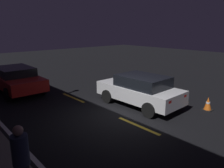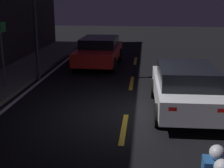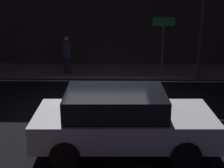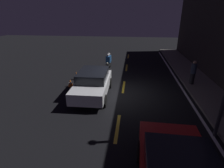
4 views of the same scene
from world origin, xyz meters
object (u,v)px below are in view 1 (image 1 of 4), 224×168
Objects in this scene: sedan_white at (140,89)px; traffic_cone_near at (208,104)px; taxi_red at (16,79)px; pedestrian at (21,161)px; traffic_cone_mid at (180,98)px.

sedan_white is 6.85× the size of traffic_cone_near.
taxi_red is 8.78m from pedestrian.
sedan_white is at bearing -70.18° from pedestrian.
traffic_cone_mid is at bearing -122.14° from sedan_white.
pedestrian is at bearing 108.56° from sedan_white.
sedan_white is at bearing 36.40° from traffic_cone_near.
taxi_red is at bearing 28.45° from sedan_white.
traffic_cone_near is 1.20× the size of traffic_cone_mid.
pedestrian is (0.18, 7.99, 0.63)m from traffic_cone_near.
sedan_white is at bearing 30.79° from taxi_red.
traffic_cone_near is (-8.53, -5.27, -0.48)m from taxi_red.
pedestrian reaches higher than traffic_cone_mid.
sedan_white reaches higher than traffic_cone_near.
traffic_cone_near is (-2.42, -1.78, -0.48)m from sedan_white.
taxi_red reaches higher than traffic_cone_near.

